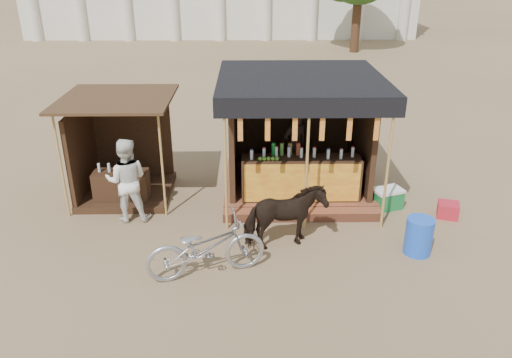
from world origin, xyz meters
The scene contains 9 objects.
ground centered at (0.00, 0.00, 0.00)m, with size 120.00×120.00×0.00m, color #846B4C.
main_stall centered at (1.00, 3.36, 1.03)m, with size 3.60×3.61×2.78m.
secondary_stall centered at (-3.17, 3.24, 0.85)m, with size 2.40×2.40×2.38m.
cow centered at (0.53, 0.82, 0.65)m, with size 0.70×1.53×1.29m, color black.
motorbike centered at (-0.90, -0.06, 0.55)m, with size 0.73×2.10×1.10m, color #A0A1A9.
bystander centered at (-2.68, 2.00, 0.91)m, with size 0.88×0.69×1.82m, color white.
blue_barrel centered at (3.05, 0.58, 0.36)m, with size 0.51×0.51×0.72m, color blue.
red_crate centered at (4.15, 2.00, 0.16)m, with size 0.43×0.40×0.32m, color #AE1D2A.
cooler centered at (2.94, 2.44, 0.23)m, with size 0.75×0.63×0.46m.
Camera 1 is at (-0.13, -7.46, 5.19)m, focal length 35.00 mm.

